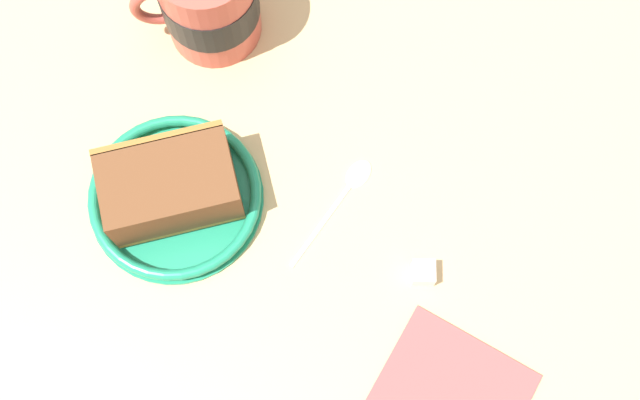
# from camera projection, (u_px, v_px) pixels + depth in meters

# --- Properties ---
(ground_plane) EXTENTS (1.51, 1.51, 0.02)m
(ground_plane) POSITION_uv_depth(u_px,v_px,m) (252.00, 208.00, 0.74)
(ground_plane) COLOR tan
(small_plate) EXTENTS (0.16, 0.16, 0.02)m
(small_plate) POSITION_uv_depth(u_px,v_px,m) (175.00, 198.00, 0.72)
(small_plate) COLOR #1E8C66
(small_plate) RESTS_ON ground_plane
(cake_slice) EXTENTS (0.13, 0.10, 0.05)m
(cake_slice) POSITION_uv_depth(u_px,v_px,m) (169.00, 186.00, 0.70)
(cake_slice) COLOR #9E662D
(cake_slice) RESTS_ON small_plate
(teaspoon) EXTENTS (0.07, 0.11, 0.01)m
(teaspoon) POSITION_uv_depth(u_px,v_px,m) (347.00, 189.00, 0.73)
(teaspoon) COLOR silver
(teaspoon) RESTS_ON ground_plane
(sugar_cube) EXTENTS (0.02, 0.02, 0.02)m
(sugar_cube) POSITION_uv_depth(u_px,v_px,m) (423.00, 273.00, 0.70)
(sugar_cube) COLOR white
(sugar_cube) RESTS_ON ground_plane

